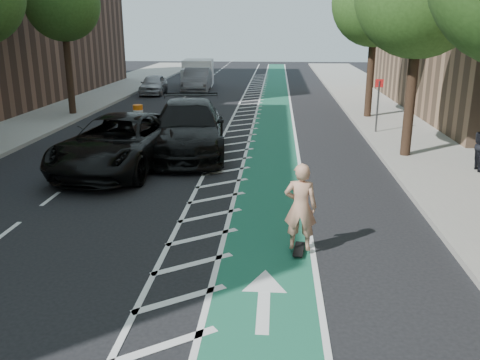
# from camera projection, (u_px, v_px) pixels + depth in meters

# --- Properties ---
(ground) EXTENTS (120.00, 120.00, 0.00)m
(ground) POSITION_uv_depth(u_px,v_px,m) (139.00, 235.00, 11.89)
(ground) COLOR black
(ground) RESTS_ON ground
(bike_lane) EXTENTS (2.00, 90.00, 0.01)m
(bike_lane) POSITION_uv_depth(u_px,v_px,m) (272.00, 143.00, 21.21)
(bike_lane) COLOR #1B5F47
(bike_lane) RESTS_ON ground
(buffer_strip) EXTENTS (1.40, 90.00, 0.01)m
(buffer_strip) POSITION_uv_depth(u_px,v_px,m) (237.00, 142.00, 21.32)
(buffer_strip) COLOR silver
(buffer_strip) RESTS_ON ground
(sidewalk_right) EXTENTS (5.00, 90.00, 0.15)m
(sidewalk_right) POSITION_uv_depth(u_px,v_px,m) (431.00, 144.00, 20.74)
(sidewalk_right) COLOR gray
(sidewalk_right) RESTS_ON ground
(curb_right) EXTENTS (0.12, 90.00, 0.16)m
(curb_right) POSITION_uv_depth(u_px,v_px,m) (371.00, 143.00, 20.91)
(curb_right) COLOR gray
(curb_right) RESTS_ON ground
(curb_left) EXTENTS (0.12, 90.00, 0.16)m
(curb_left) POSITION_uv_depth(u_px,v_px,m) (39.00, 138.00, 21.89)
(curb_left) COLOR gray
(curb_left) RESTS_ON ground
(tree_r_d) EXTENTS (4.20, 4.20, 7.90)m
(tree_r_d) POSITION_uv_depth(u_px,v_px,m) (376.00, 3.00, 24.91)
(tree_r_d) COLOR #382619
(tree_r_d) RESTS_ON ground
(tree_l_d) EXTENTS (4.20, 4.20, 7.90)m
(tree_l_d) POSITION_uv_depth(u_px,v_px,m) (63.00, 4.00, 26.02)
(tree_l_d) COLOR #382619
(tree_l_d) RESTS_ON ground
(sign_post) EXTENTS (0.35, 0.08, 2.47)m
(sign_post) POSITION_uv_depth(u_px,v_px,m) (378.00, 105.00, 22.41)
(sign_post) COLOR #4C4C4C
(sign_post) RESTS_ON ground
(skateboard) EXTENTS (0.30, 0.77, 0.10)m
(skateboard) POSITION_uv_depth(u_px,v_px,m) (299.00, 249.00, 10.96)
(skateboard) COLOR black
(skateboard) RESTS_ON ground
(skateboarder) EXTENTS (0.75, 0.54, 1.91)m
(skateboarder) POSITION_uv_depth(u_px,v_px,m) (300.00, 207.00, 10.68)
(skateboarder) COLOR tan
(skateboarder) RESTS_ON skateboard
(suv_near) EXTENTS (3.68, 6.79, 1.81)m
(suv_near) POSITION_uv_depth(u_px,v_px,m) (120.00, 143.00, 17.23)
(suv_near) COLOR black
(suv_near) RESTS_ON ground
(suv_far) EXTENTS (3.54, 7.05, 1.96)m
(suv_far) POSITION_uv_depth(u_px,v_px,m) (188.00, 128.00, 19.32)
(suv_far) COLOR black
(suv_far) RESTS_ON ground
(car_silver) EXTENTS (1.90, 4.15, 1.38)m
(car_silver) POSITION_uv_depth(u_px,v_px,m) (153.00, 84.00, 36.15)
(car_silver) COLOR #A6A6AB
(car_silver) RESTS_ON ground
(car_grey) EXTENTS (2.05, 5.27, 1.71)m
(car_grey) POSITION_uv_depth(u_px,v_px,m) (197.00, 80.00, 37.64)
(car_grey) COLOR slate
(car_grey) RESTS_ON ground
(box_truck) EXTENTS (2.52, 5.12, 2.08)m
(box_truck) POSITION_uv_depth(u_px,v_px,m) (198.00, 75.00, 40.53)
(box_truck) COLOR silver
(box_truck) RESTS_ON ground
(barrel_a) EXTENTS (0.69, 0.69, 0.94)m
(barrel_a) POSITION_uv_depth(u_px,v_px,m) (144.00, 136.00, 20.50)
(barrel_a) COLOR #FF4D0D
(barrel_a) RESTS_ON ground
(barrel_b) EXTENTS (0.73, 0.73, 1.00)m
(barrel_b) POSITION_uv_depth(u_px,v_px,m) (125.00, 126.00, 22.39)
(barrel_b) COLOR #E04C0B
(barrel_b) RESTS_ON ground
(barrel_c) EXTENTS (0.63, 0.63, 0.86)m
(barrel_c) POSITION_uv_depth(u_px,v_px,m) (138.00, 114.00, 25.87)
(barrel_c) COLOR orange
(barrel_c) RESTS_ON ground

